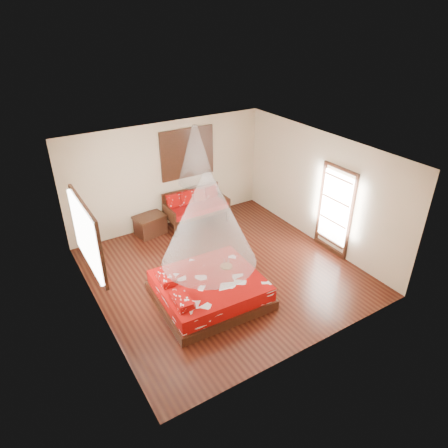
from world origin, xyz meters
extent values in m
cube|color=black|center=(0.00, 0.00, -0.01)|extent=(5.50, 5.50, 0.02)
cube|color=white|center=(0.00, 0.00, 2.81)|extent=(5.50, 5.50, 0.02)
cube|color=beige|center=(-2.76, 0.00, 1.40)|extent=(0.02, 5.50, 2.80)
cube|color=beige|center=(2.76, 0.00, 1.40)|extent=(0.02, 5.50, 2.80)
cube|color=beige|center=(0.00, 2.76, 1.40)|extent=(5.50, 0.02, 2.80)
cube|color=beige|center=(0.00, -2.76, 1.40)|extent=(5.50, 0.02, 2.80)
cube|color=black|center=(-0.74, -0.69, 0.10)|extent=(2.18, 1.98, 0.20)
cube|color=#930604|center=(-0.74, -0.69, 0.35)|extent=(2.07, 1.88, 0.30)
cube|color=#930604|center=(-1.53, -1.06, 0.57)|extent=(0.32, 0.56, 0.14)
cube|color=#930604|center=(-1.50, -0.26, 0.57)|extent=(0.32, 0.56, 0.14)
cube|color=black|center=(-0.22, 1.98, 0.21)|extent=(0.08, 0.08, 0.42)
cube|color=black|center=(1.37, 1.98, 0.21)|extent=(0.08, 0.08, 0.42)
cube|color=black|center=(-0.22, 2.62, 0.21)|extent=(0.08, 0.08, 0.42)
cube|color=black|center=(1.37, 2.62, 0.21)|extent=(0.08, 0.08, 0.42)
cube|color=black|center=(0.58, 2.30, 0.38)|extent=(1.71, 0.76, 0.08)
cube|color=#870604|center=(0.58, 2.30, 0.49)|extent=(1.65, 0.70, 0.14)
cube|color=black|center=(0.58, 2.64, 0.67)|extent=(1.71, 0.06, 0.55)
cube|color=black|center=(-0.24, 2.30, 0.54)|extent=(0.06, 0.76, 0.30)
cube|color=black|center=(1.39, 2.30, 0.54)|extent=(0.06, 0.76, 0.30)
cube|color=#930604|center=(0.00, 2.52, 0.74)|extent=(0.36, 0.19, 0.38)
cube|color=#930604|center=(0.39, 2.52, 0.74)|extent=(0.36, 0.19, 0.38)
cube|color=#930604|center=(0.77, 2.52, 0.74)|extent=(0.36, 0.19, 0.38)
cube|color=#930604|center=(1.15, 2.52, 0.74)|extent=(0.36, 0.19, 0.38)
cube|color=black|center=(-0.73, 2.45, 0.24)|extent=(0.80, 0.63, 0.48)
cube|color=black|center=(-0.73, 2.45, 0.50)|extent=(0.85, 0.68, 0.05)
cube|color=black|center=(0.58, 2.72, 1.90)|extent=(1.52, 0.06, 1.32)
cube|color=black|center=(0.58, 2.71, 1.90)|extent=(1.35, 0.04, 1.10)
cube|color=black|center=(-2.72, 0.20, 1.70)|extent=(0.08, 1.74, 1.34)
cube|color=silver|center=(-2.68, 0.20, 1.70)|extent=(0.04, 1.54, 1.10)
cube|color=black|center=(2.72, -0.60, 1.05)|extent=(0.08, 1.02, 2.16)
cube|color=white|center=(2.70, -0.60, 1.15)|extent=(0.03, 0.82, 1.70)
cylinder|color=brown|center=(-0.22, -0.50, 0.52)|extent=(0.25, 0.25, 0.03)
cone|color=white|center=(-0.74, -0.69, 1.85)|extent=(1.83, 1.83, 1.80)
cone|color=white|center=(0.58, 2.25, 2.00)|extent=(0.96, 0.96, 1.50)
camera|label=1|loc=(-3.87, -6.33, 5.33)|focal=32.00mm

